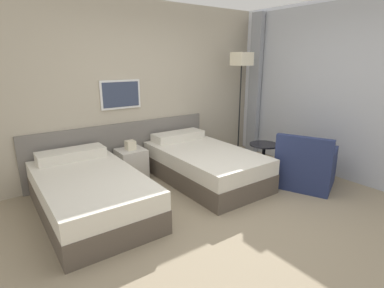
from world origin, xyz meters
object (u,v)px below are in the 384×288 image
(bed_near_door, at_px, (90,192))
(floor_lamp, at_px, (241,67))
(bed_near_window, at_px, (204,164))
(side_table, at_px, (264,154))
(armchair, at_px, (305,168))
(nightstand, at_px, (132,163))

(bed_near_door, bearing_deg, floor_lamp, 9.25)
(bed_near_window, bearing_deg, bed_near_door, 180.00)
(side_table, distance_m, armchair, 0.65)
(bed_near_door, relative_size, side_table, 3.53)
(bed_near_door, distance_m, side_table, 2.61)
(nightstand, xyz_separation_m, floor_lamp, (2.07, -0.24, 1.44))
(nightstand, xyz_separation_m, armchair, (1.97, -1.75, 0.02))
(nightstand, bearing_deg, side_table, -34.99)
(armchair, bearing_deg, floor_lamp, -27.14)
(bed_near_window, bearing_deg, nightstand, 140.65)
(bed_near_window, distance_m, side_table, 0.95)
(bed_near_window, xyz_separation_m, side_table, (0.82, -0.47, 0.13))
(bed_near_window, relative_size, armchair, 1.94)
(bed_near_door, bearing_deg, side_table, -10.32)
(bed_near_door, xyz_separation_m, side_table, (2.57, -0.47, 0.13))
(nightstand, relative_size, side_table, 1.10)
(bed_near_door, bearing_deg, bed_near_window, 0.00)
(floor_lamp, xyz_separation_m, side_table, (-0.37, -0.95, -1.30))
(bed_near_door, xyz_separation_m, floor_lamp, (2.94, 0.48, 1.43))
(bed_near_door, distance_m, armchair, 3.03)
(bed_near_window, xyz_separation_m, floor_lamp, (1.19, 0.48, 1.43))
(bed_near_door, height_order, nightstand, bed_near_door)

